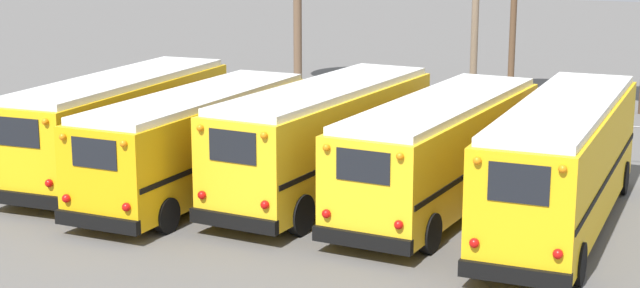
% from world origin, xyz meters
% --- Properties ---
extents(ground_plane, '(160.00, 160.00, 0.00)m').
position_xyz_m(ground_plane, '(0.00, 0.00, 0.00)').
color(ground_plane, '#5B5956').
extents(school_bus_0, '(3.10, 10.00, 3.13)m').
position_xyz_m(school_bus_0, '(-6.79, 0.33, 1.70)').
color(school_bus_0, yellow).
rests_on(school_bus_0, ground).
extents(school_bus_1, '(2.56, 9.61, 3.01)m').
position_xyz_m(school_bus_1, '(-3.40, -0.61, 1.64)').
color(school_bus_1, '#EAAA0F').
rests_on(school_bus_1, ground).
extents(school_bus_2, '(3.07, 9.92, 3.24)m').
position_xyz_m(school_bus_2, '(-0.00, 0.85, 1.77)').
color(school_bus_2, yellow).
rests_on(school_bus_2, ground).
extents(school_bus_3, '(3.04, 10.27, 3.07)m').
position_xyz_m(school_bus_3, '(3.40, 1.07, 1.68)').
color(school_bus_3, yellow).
rests_on(school_bus_3, ground).
extents(school_bus_4, '(2.70, 10.90, 3.33)m').
position_xyz_m(school_bus_4, '(6.80, 0.65, 1.80)').
color(school_bus_4, yellow).
rests_on(school_bus_4, ground).
extents(utility_pole, '(1.80, 0.26, 8.44)m').
position_xyz_m(utility_pole, '(1.51, 10.57, 4.40)').
color(utility_pole, '#75604C').
rests_on(utility_pole, ground).
extents(fence_line, '(21.65, 0.06, 1.42)m').
position_xyz_m(fence_line, '(-0.00, 7.94, 0.98)').
color(fence_line, '#939399').
rests_on(fence_line, ground).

